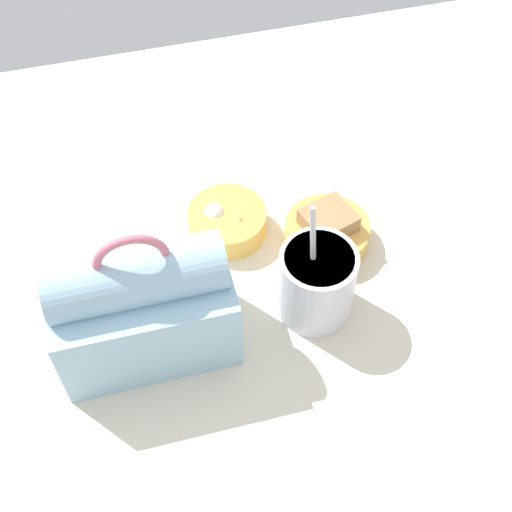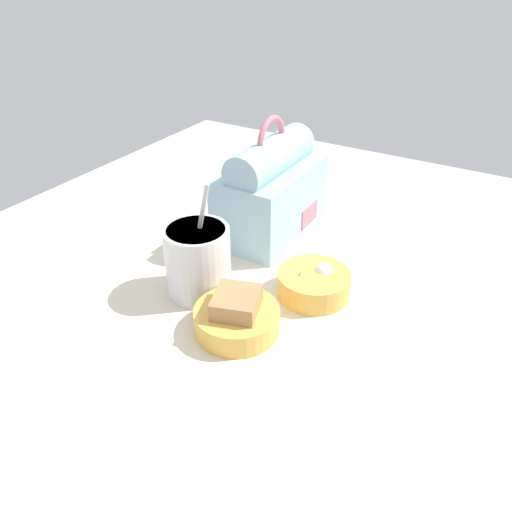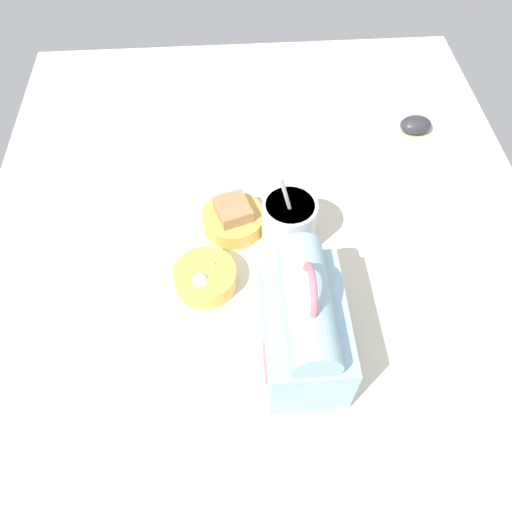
{
  "view_description": "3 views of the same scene",
  "coord_description": "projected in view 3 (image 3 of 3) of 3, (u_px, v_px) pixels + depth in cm",
  "views": [
    {
      "loc": [
        18.2,
        52.04,
        82.48
      ],
      "look_at": [
        4.33,
        -1.98,
        7.0
      ],
      "focal_mm": 50.0,
      "sensor_mm": 36.0,
      "label": 1
    },
    {
      "loc": [
        -51.59,
        -35.41,
        48.25
      ],
      "look_at": [
        4.33,
        -1.98,
        7.0
      ],
      "focal_mm": 35.0,
      "sensor_mm": 36.0,
      "label": 2
    },
    {
      "loc": [
        55.2,
        -5.53,
        78.24
      ],
      "look_at": [
        4.33,
        -1.98,
        7.0
      ],
      "focal_mm": 35.0,
      "sensor_mm": 36.0,
      "label": 3
    }
  ],
  "objects": [
    {
      "name": "keyboard",
      "position": [
        433.0,
        206.0,
        1.0
      ],
      "size": [
        32.21,
        14.23,
        2.1
      ],
      "color": "silver",
      "rests_on": "desk_surface"
    },
    {
      "name": "desk_surface",
      "position": [
        265.0,
        255.0,
        0.95
      ],
      "size": [
        140.0,
        110.0,
        2.0
      ],
      "color": "beige",
      "rests_on": "ground"
    },
    {
      "name": "soup_cup",
      "position": [
        289.0,
        224.0,
        0.91
      ],
      "size": [
        9.87,
        9.87,
        18.32
      ],
      "color": "silver",
      "rests_on": "desk_surface"
    },
    {
      "name": "bento_bowl_sandwich",
      "position": [
        233.0,
        218.0,
        0.96
      ],
      "size": [
        11.96,
        11.96,
        6.14
      ],
      "color": "#EAB24C",
      "rests_on": "desk_surface"
    },
    {
      "name": "bento_bowl_snacks",
      "position": [
        206.0,
        277.0,
        0.89
      ],
      "size": [
        11.15,
        11.15,
        4.91
      ],
      "color": "#EAB24C",
      "rests_on": "desk_surface"
    },
    {
      "name": "lunch_bag",
      "position": [
        304.0,
        324.0,
        0.76
      ],
      "size": [
        21.57,
        12.52,
        21.88
      ],
      "color": "#9EC6DB",
      "rests_on": "desk_surface"
    },
    {
      "name": "computer_mouse",
      "position": [
        416.0,
        125.0,
        1.13
      ],
      "size": [
        5.16,
        7.09,
        3.6
      ],
      "color": "#333338",
      "rests_on": "desk_surface"
    }
  ]
}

